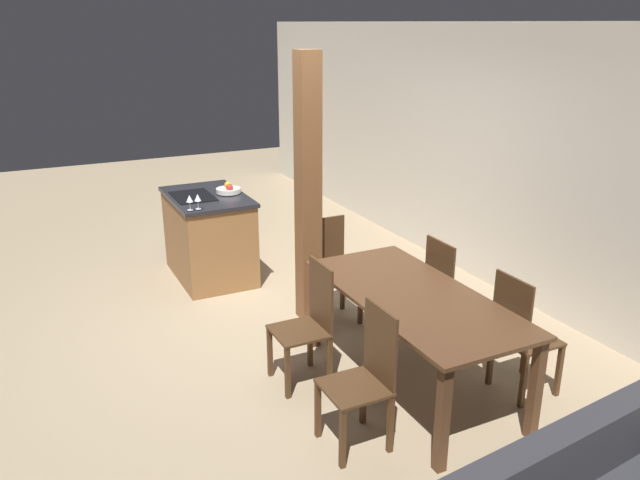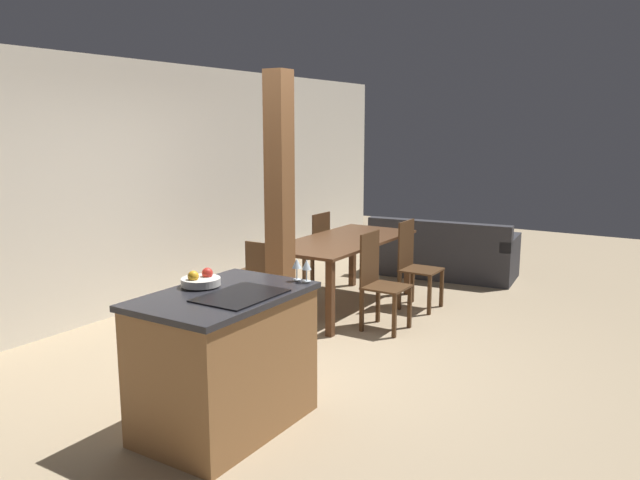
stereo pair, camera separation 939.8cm
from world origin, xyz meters
The scene contains 13 objects.
ground_plane centered at (0.00, 0.00, 0.00)m, with size 16.00×16.00×0.00m, color #9E896B.
wall_back centered at (0.00, 2.45, 1.35)m, with size 11.20×0.08×2.70m.
kitchen_island centered at (-1.28, -0.23, 0.47)m, with size 1.18×0.78×0.95m.
fruit_bowl centered at (-1.24, 0.00, 0.98)m, with size 0.27×0.27×0.11m.
wine_glass_near centered at (-0.77, -0.55, 1.06)m, with size 0.07×0.07×0.15m.
wine_glass_middle centered at (-0.77, -0.47, 1.06)m, with size 0.07×0.07×0.15m.
dining_table centered at (1.57, 0.51, 0.68)m, with size 1.94×0.89×0.78m.
dining_chair_near_left centered at (1.13, -0.16, 0.50)m, with size 0.40×0.40×0.97m.
dining_chair_near_right centered at (2.00, -0.16, 0.50)m, with size 0.40×0.40×0.97m.
dining_chair_far_left centered at (1.13, 1.17, 0.50)m, with size 0.40×0.40×0.97m.
dining_chair_far_right centered at (2.00, 1.17, 0.50)m, with size 0.40×0.40×0.97m.
dining_chair_head_end centered at (0.22, 0.51, 0.50)m, with size 0.40×0.40×0.97m.
timber_post centered at (0.12, 0.32, 1.24)m, with size 0.19×0.19×2.48m.
Camera 1 is at (5.06, -2.00, 2.69)m, focal length 35.00 mm.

